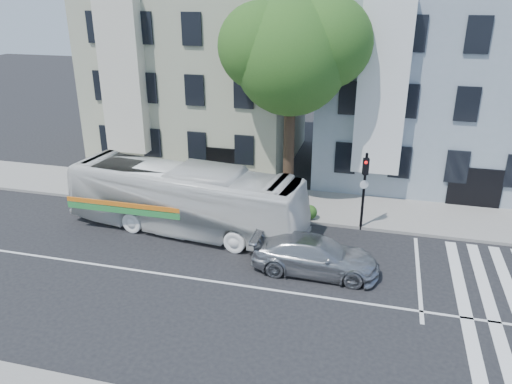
% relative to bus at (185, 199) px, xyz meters
% --- Properties ---
extents(ground, '(120.00, 120.00, 0.00)m').
position_rel_bus_xyz_m(ground, '(3.94, -3.98, -1.58)').
color(ground, black).
rests_on(ground, ground).
extents(sidewalk_far, '(80.00, 4.00, 0.15)m').
position_rel_bus_xyz_m(sidewalk_far, '(3.94, 4.02, -1.51)').
color(sidewalk_far, gray).
rests_on(sidewalk_far, ground).
extents(building_left, '(12.00, 10.00, 11.00)m').
position_rel_bus_xyz_m(building_left, '(-3.06, 11.02, 3.92)').
color(building_left, '#A5A98D').
rests_on(building_left, ground).
extents(building_right, '(12.00, 10.00, 11.00)m').
position_rel_bus_xyz_m(building_right, '(10.94, 11.02, 3.92)').
color(building_right, '#8797A0').
rests_on(building_right, ground).
extents(street_tree, '(7.30, 5.90, 11.10)m').
position_rel_bus_xyz_m(street_tree, '(4.00, 4.76, 6.25)').
color(street_tree, '#2D2116').
rests_on(street_tree, ground).
extents(bus, '(4.03, 11.61, 3.17)m').
position_rel_bus_xyz_m(bus, '(0.00, 0.00, 0.00)').
color(bus, white).
rests_on(bus, ground).
extents(sedan, '(2.10, 5.08, 1.47)m').
position_rel_bus_xyz_m(sedan, '(6.39, -2.22, -0.85)').
color(sedan, '#A9ABB1').
rests_on(sedan, ground).
extents(hedge, '(8.08, 4.31, 0.70)m').
position_rel_bus_xyz_m(hedge, '(1.23, 2.32, -1.08)').
color(hedge, '#21601F').
rests_on(hedge, sidewalk_far).
extents(traffic_signal, '(0.38, 0.51, 3.78)m').
position_rel_bus_xyz_m(traffic_signal, '(7.94, 1.97, 0.86)').
color(traffic_signal, black).
rests_on(traffic_signal, ground).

